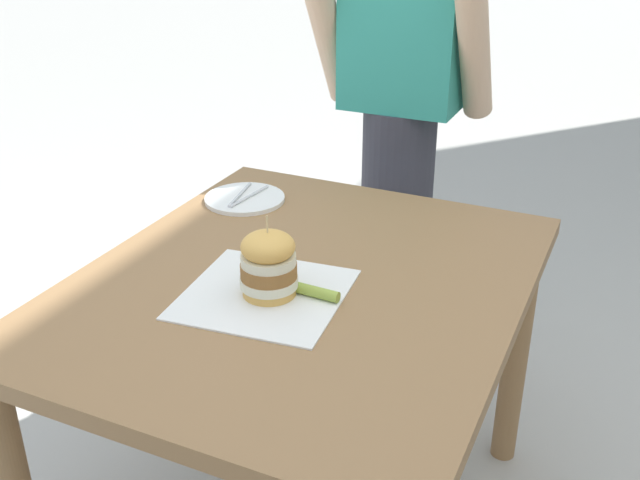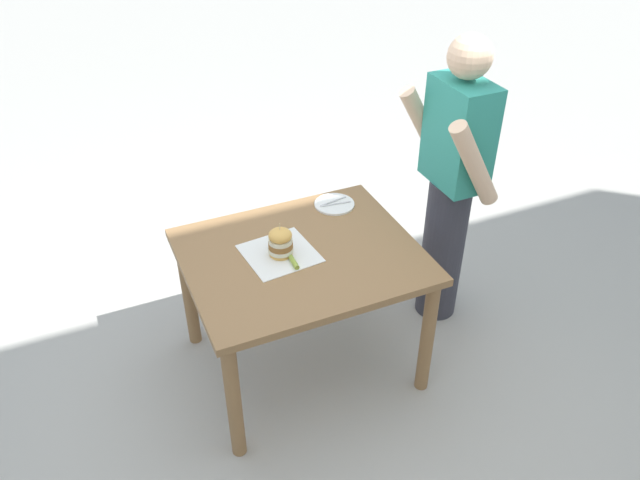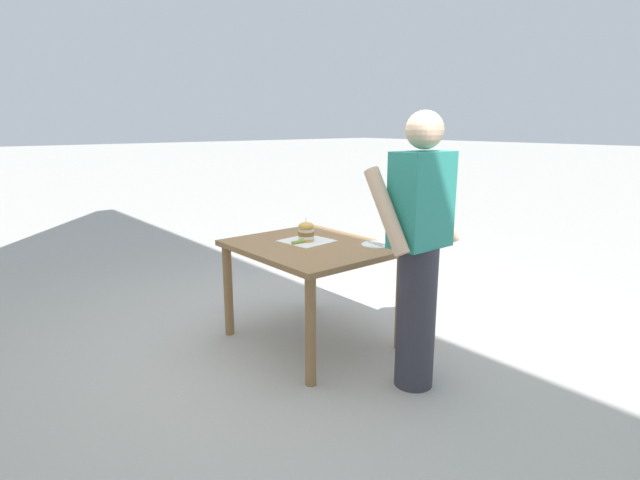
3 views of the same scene
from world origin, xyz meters
name	(u,v)px [view 3 (image 3 of 3)]	position (x,y,z in m)	size (l,w,h in m)	color
ground_plane	(312,341)	(0.00, 0.00, 0.00)	(80.00, 80.00, 0.00)	#ADAAA3
patio_table	(311,259)	(0.00, 0.00, 0.64)	(0.95, 1.14, 0.76)	olive
serving_paper	(307,241)	(-0.04, -0.10, 0.76)	(0.33, 0.33, 0.00)	white
sandwich	(306,231)	(-0.03, -0.10, 0.83)	(0.12, 0.12, 0.18)	gold
pickle_spear	(298,242)	(0.07, -0.07, 0.77)	(0.02, 0.02, 0.10)	#8EA83D
side_plate_with_forks	(377,245)	(-0.34, 0.33, 0.76)	(0.22, 0.22, 0.02)	white
diner_across_table	(419,249)	(-0.09, 0.91, 0.88)	(0.55, 0.35, 1.69)	#33333D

